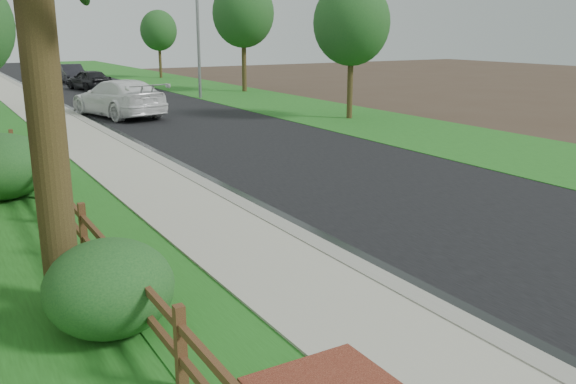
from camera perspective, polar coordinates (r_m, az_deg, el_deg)
ground at (r=8.95m, az=13.82°, el=-12.53°), size 120.00×120.00×0.00m
road at (r=42.04m, az=-16.48°, el=8.80°), size 8.00×90.00×0.02m
curb at (r=41.21m, az=-22.18°, el=8.28°), size 0.40×90.00×0.12m
wet_gutter at (r=41.27m, az=-21.70°, el=8.28°), size 0.50×90.00×0.00m
sidewalk at (r=41.04m, az=-23.98°, el=8.06°), size 2.20×90.00×0.10m
verge_far at (r=44.24m, az=-7.70°, el=9.56°), size 6.00×90.00×0.04m
ranch_fence at (r=12.62m, az=-19.80°, el=-1.80°), size 0.12×16.92×1.10m
white_suv at (r=30.66m, az=-15.59°, el=8.48°), size 3.72×6.45×1.76m
dark_car_mid at (r=44.94m, az=-18.13°, el=9.96°), size 2.59×4.45×1.42m
dark_car_far at (r=51.53m, az=-19.57°, el=10.40°), size 1.55×4.37×1.44m
streetlight at (r=37.80m, az=-8.75°, el=16.27°), size 2.05×0.61×8.92m
shrub_a at (r=8.74m, az=-16.37°, el=-8.59°), size 2.24×2.24×1.32m
shrub_c at (r=17.56m, az=-24.12°, el=2.57°), size 2.55×2.55×1.39m
tree_near_right at (r=28.76m, az=5.97°, el=15.45°), size 3.50×3.50×6.29m
tree_mid_right at (r=41.72m, az=-4.22°, el=16.33°), size 4.06×4.06×7.35m
tree_far_right at (r=54.81m, az=-12.01°, el=14.56°), size 3.10×3.10×5.72m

